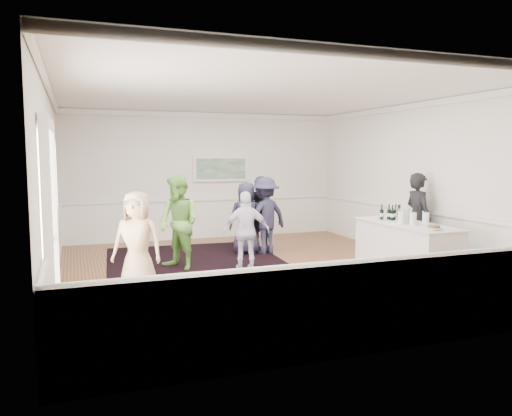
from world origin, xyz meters
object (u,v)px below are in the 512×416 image
object	(u,v)px
guest_dark_b	(259,213)
guest_navy	(247,218)
bartender	(418,218)
nut_bowl	(434,228)
guest_tan	(137,242)
guest_dark_a	(265,216)
guest_green	(179,223)
serving_table	(406,248)
guest_lilac	(246,231)
ice_bucket	(403,216)

from	to	relation	value
guest_dark_b	guest_navy	bearing A→B (deg)	19.55
bartender	nut_bowl	size ratio (longest dim) A/B	7.10
bartender	guest_navy	bearing A→B (deg)	56.25
bartender	guest_tan	size ratio (longest dim) A/B	1.13
guest_navy	guest_dark_a	bearing A→B (deg)	-179.08
guest_green	nut_bowl	size ratio (longest dim) A/B	6.96
bartender	guest_dark_b	distance (m)	3.38
guest_tan	serving_table	bearing A→B (deg)	21.49
serving_table	guest_lilac	world-z (taller)	guest_lilac
guest_navy	guest_lilac	bearing A→B (deg)	90.54
guest_green	ice_bucket	size ratio (longest dim) A/B	6.71
guest_green	guest_tan	bearing A→B (deg)	-64.66
ice_bucket	nut_bowl	size ratio (longest dim) A/B	1.04
guest_tan	guest_lilac	bearing A→B (deg)	46.81
guest_green	guest_navy	xyz separation A→B (m)	(1.66, 0.95, -0.10)
guest_green	guest_lilac	distance (m)	1.27
serving_table	guest_dark_a	xyz separation A→B (m)	(-1.78, 2.50, 0.37)
serving_table	guest_navy	xyz separation A→B (m)	(-2.15, 2.63, 0.32)
guest_lilac	guest_navy	bearing A→B (deg)	-97.74
bartender	serving_table	bearing A→B (deg)	131.71
guest_tan	guest_lilac	size ratio (longest dim) A/B	1.08
guest_green	nut_bowl	distance (m)	4.48
guest_dark_b	guest_navy	xyz separation A→B (m)	(-0.41, -0.30, -0.05)
serving_table	guest_dark_a	world-z (taller)	guest_dark_a
bartender	guest_dark_a	bearing A→B (deg)	54.29
guest_dark_b	nut_bowl	xyz separation A→B (m)	(1.63, -3.78, 0.11)
serving_table	ice_bucket	distance (m)	0.58
bartender	guest_navy	size ratio (longest dim) A/B	1.14
guest_lilac	ice_bucket	world-z (taller)	guest_lilac
guest_dark_b	bartender	bearing A→B (deg)	120.82
ice_bucket	bartender	bearing A→B (deg)	34.94
guest_dark_b	nut_bowl	bearing A→B (deg)	96.58
guest_navy	ice_bucket	world-z (taller)	guest_navy
serving_table	nut_bowl	distance (m)	0.99
serving_table	guest_navy	world-z (taller)	guest_navy
guest_dark_b	ice_bucket	bearing A→B (deg)	105.06
guest_tan	guest_navy	distance (m)	3.47
serving_table	bartender	distance (m)	1.08
nut_bowl	guest_navy	bearing A→B (deg)	120.31
guest_dark_b	guest_lilac	bearing A→B (deg)	46.11
bartender	nut_bowl	bearing A→B (deg)	150.75
serving_table	guest_dark_b	world-z (taller)	guest_dark_b
guest_lilac	guest_dark_a	distance (m)	1.65
guest_tan	ice_bucket	size ratio (longest dim) A/B	6.07
bartender	guest_dark_a	distance (m)	3.13
nut_bowl	guest_lilac	bearing A→B (deg)	142.39
bartender	guest_dark_b	xyz separation A→B (m)	(-2.49, 2.28, -0.06)
ice_bucket	serving_table	bearing A→B (deg)	-85.95
guest_tan	guest_dark_a	xyz separation A→B (m)	(2.95, 2.20, 0.04)
guest_lilac	guest_dark_a	world-z (taller)	guest_dark_a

